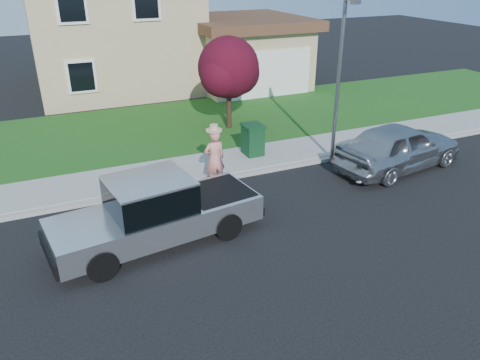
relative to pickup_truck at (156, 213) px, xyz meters
name	(u,v)px	position (x,y,z in m)	size (l,w,h in m)	color
ground	(235,229)	(1.98, -0.24, -0.80)	(80.00, 80.00, 0.00)	black
curb	(228,177)	(2.98, 2.66, -0.74)	(40.00, 0.20, 0.12)	gray
sidewalk	(216,164)	(2.98, 3.76, -0.73)	(40.00, 2.00, 0.15)	gray
lawn	(177,126)	(2.98, 8.26, -0.75)	(40.00, 7.00, 0.10)	#175218
house	(137,26)	(3.29, 16.14, 2.37)	(14.00, 11.30, 6.85)	tan
pickup_truck	(156,213)	(0.00, 0.00, 0.00)	(5.42, 2.47, 1.72)	black
woman	(215,158)	(2.43, 2.36, 0.14)	(0.68, 0.48, 1.99)	#E3877C
sedan	(399,146)	(8.48, 1.18, -0.01)	(1.87, 4.64, 1.58)	#A7AAAE
ornamental_tree	(229,70)	(4.89, 7.11, 1.64)	(2.67, 2.41, 3.66)	black
trash_bin	(253,139)	(4.45, 3.95, -0.10)	(0.68, 0.77, 1.09)	#0E361A
street_lamp	(340,74)	(6.79, 2.45, 2.28)	(0.28, 0.70, 5.41)	slate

